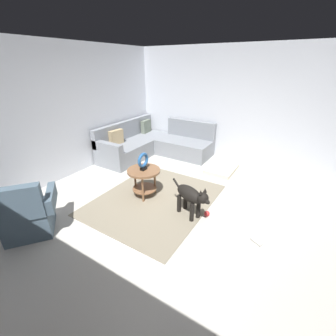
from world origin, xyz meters
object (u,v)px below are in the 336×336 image
Objects in this scene: sectional_couch at (153,145)px; dog at (191,196)px; dog_toy_ball at (207,213)px; armchair at (27,215)px; dog_toy_rope at (256,242)px; side_table at (144,176)px; torus_sculpture at (143,161)px; dog_bed_mat at (221,169)px.

sectional_couch reaches higher than dog.
dog_toy_ball is at bearing 142.58° from dog.
armchair is 5.91× the size of dog_toy_rope.
side_table is (1.72, -0.79, 0.09)m from armchair.
sectional_couch reaches higher than torus_sculpture.
torus_sculpture is 3.59× the size of dog_toy_ball.
sectional_couch is at bearing 89.84° from dog_bed_mat.
dog_toy_rope is (-0.21, -0.83, -0.02)m from dog_toy_ball.
armchair is at bearing 155.21° from side_table.
dog_bed_mat is at bearing 12.21° from dog_toy_ball.
sectional_couch and armchair have the same top height.
torus_sculpture is 1.42m from dog_toy_ball.
dog reaches higher than side_table.
armchair is 3.07× the size of torus_sculpture.
dog_bed_mat is at bearing -154.56° from dog.
torus_sculpture is 2.20m from dog_toy_rope.
side_table is at bearing -149.33° from sectional_couch.
sectional_couch is 3.54m from armchair.
dog_bed_mat is (1.80, -0.87, -0.67)m from torus_sculpture.
torus_sculpture is at bearing 84.89° from dog_toy_rope.
sectional_couch is 2.94m from dog_toy_ball.
armchair is at bearing 130.45° from dog_toy_ball.
dog_toy_ball is at bearing -88.77° from side_table.
armchair is 11.00× the size of dog_toy_ball.
sectional_couch is 2.78× the size of dog.
side_table is 6.60× the size of dog_toy_ball.
sectional_couch reaches higher than dog_toy_ball.
side_table is 0.75× the size of dog_bed_mat.
dog is at bearing -10.59° from armchair.
dog_toy_ball is (-1.78, -2.33, -0.24)m from sectional_couch.
dog_toy_ball is at bearing -167.79° from dog_bed_mat.
torus_sculpture is 1.08m from dog.
armchair reaches higher than torus_sculpture.
armchair is 2.70m from dog_toy_ball.
sectional_couch is 24.75× the size of dog_toy_ball.
dog_toy_ball is (0.15, -0.24, -0.33)m from dog.
dog_bed_mat is at bearing 31.41° from dog_toy_rope.
dog is 4.78× the size of dog_toy_rope.
dog_bed_mat is (-0.01, -1.94, -0.24)m from sectional_couch.
side_table is (-1.81, -1.07, 0.13)m from sectional_couch.
side_table is at bearing 91.23° from dog_toy_ball.
dog_toy_rope is (-0.19, -2.08, -0.39)m from side_table.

